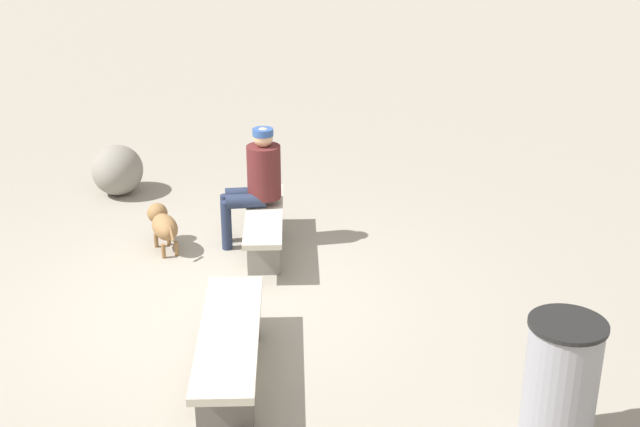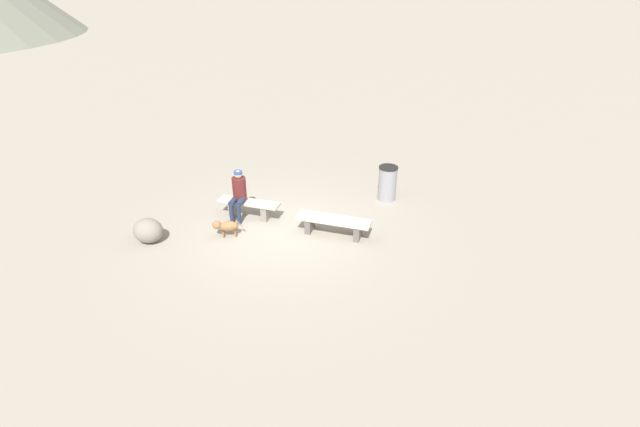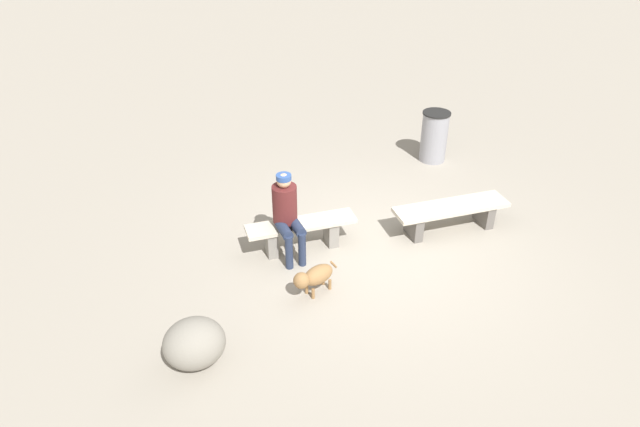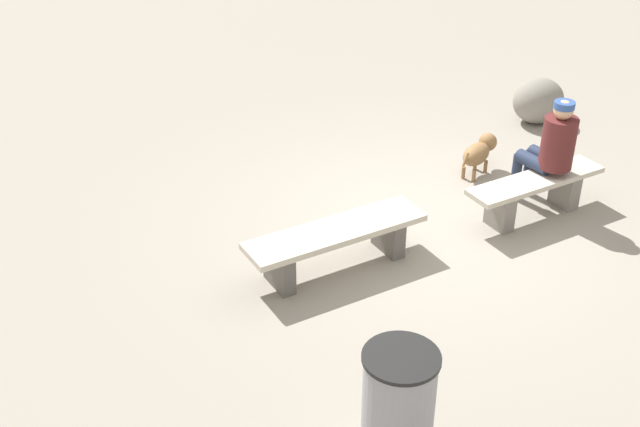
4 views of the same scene
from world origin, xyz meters
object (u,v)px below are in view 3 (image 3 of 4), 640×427
trash_bin (434,136)px  bench_right (301,231)px  dog (314,277)px  seated_person (287,211)px  bench_left (450,213)px  boulder (194,343)px

trash_bin → bench_right: bearing=35.6°
bench_right → trash_bin: (-3.13, -2.24, 0.18)m
dog → seated_person: bearing=-107.1°
bench_right → seated_person: 0.50m
seated_person → trash_bin: (-3.35, -2.33, -0.25)m
bench_right → trash_bin: trash_bin is taller
bench_left → seated_person: (2.57, -0.02, 0.43)m
seated_person → boulder: bearing=43.7°
trash_bin → seated_person: bearing=34.8°
bench_right → trash_bin: size_ratio=1.68×
dog → boulder: bearing=2.2°
seated_person → dog: size_ratio=1.92×
dog → boulder: (1.61, 0.84, 0.02)m
trash_bin → bench_left: bearing=71.4°
seated_person → boulder: 2.38m
boulder → bench_right: bearing=-131.5°
trash_bin → dog: bearing=45.8°
seated_person → boulder: size_ratio=1.81×
seated_person → dog: seated_person is taller
seated_person → dog: bearing=90.9°
seated_person → dog: 1.09m
trash_bin → boulder: bearing=40.7°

